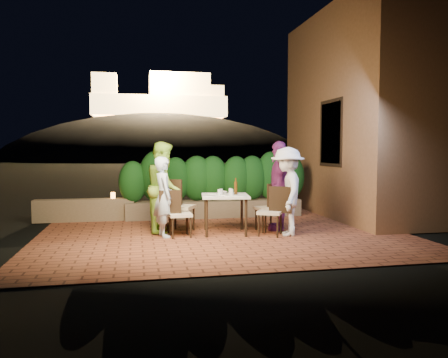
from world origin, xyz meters
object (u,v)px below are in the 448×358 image
object	(u,v)px
diner_green	(164,187)
diner_purple	(279,186)
bowl	(223,192)
dining_table	(225,214)
chair_left_front	(180,213)
diner_white	(287,191)
chair_right_front	(270,211)
parapet_lamp	(113,195)
chair_right_back	(268,207)
beer_bottle	(236,186)
diner_blue	(163,197)
chair_left_back	(181,206)

from	to	relation	value
diner_green	diner_purple	size ratio (longest dim) A/B	0.99
diner_purple	bowl	bearing A→B (deg)	-76.59
dining_table	chair_left_front	bearing A→B (deg)	-169.15
dining_table	diner_green	world-z (taller)	diner_green
diner_green	diner_white	bearing A→B (deg)	-101.01
chair_right_front	parapet_lamp	world-z (taller)	chair_right_front
chair_right_back	beer_bottle	bearing A→B (deg)	-9.72
diner_green	chair_right_back	bearing A→B (deg)	-89.50
chair_right_back	chair_right_front	bearing A→B (deg)	60.97
dining_table	parapet_lamp	size ratio (longest dim) A/B	6.33
parapet_lamp	chair_left_front	bearing A→B (deg)	-59.13
chair_right_back	parapet_lamp	world-z (taller)	chair_right_back
dining_table	bowl	distance (m)	0.51
dining_table	chair_left_front	distance (m)	0.90
beer_bottle	parapet_lamp	xyz separation A→B (m)	(-2.43, 2.01, -0.34)
chair_right_front	diner_white	size ratio (longest dim) A/B	0.56
diner_purple	diner_white	bearing A→B (deg)	17.95
chair_left_front	diner_green	world-z (taller)	diner_green
diner_purple	beer_bottle	bearing A→B (deg)	-60.81
beer_bottle	diner_purple	size ratio (longest dim) A/B	0.18
beer_bottle	chair_right_front	distance (m)	0.83
chair_right_back	diner_white	distance (m)	0.67
chair_right_front	diner_blue	distance (m)	2.02
chair_right_front	chair_left_front	bearing A→B (deg)	21.87
dining_table	diner_blue	xyz separation A→B (m)	(-1.19, -0.09, 0.37)
bowl	chair_right_back	size ratio (longest dim) A/B	0.17
diner_green	bowl	bearing A→B (deg)	-85.42
diner_blue	diner_green	xyz separation A→B (m)	(0.04, 0.50, 0.14)
beer_bottle	diner_white	bearing A→B (deg)	-26.30
chair_right_back	diner_white	world-z (taller)	diner_white
bowl	diner_white	bearing A→B (deg)	-33.58
diner_green	diner_purple	distance (m)	2.30
chair_left_back	diner_blue	size ratio (longest dim) A/B	0.69
dining_table	diner_blue	world-z (taller)	diner_blue
chair_left_back	beer_bottle	bearing A→B (deg)	10.36
dining_table	chair_left_front	size ratio (longest dim) A/B	1.01
chair_right_back	diner_white	bearing A→B (deg)	96.80
diner_blue	diner_green	bearing A→B (deg)	-16.60
chair_left_front	beer_bottle	bearing A→B (deg)	7.12
diner_blue	diner_white	distance (m)	2.33
chair_right_front	beer_bottle	bearing A→B (deg)	-6.58
chair_left_back	dining_table	bearing A→B (deg)	4.34
diner_green	diner_purple	bearing A→B (deg)	-87.12
dining_table	diner_blue	distance (m)	1.25
bowl	chair_left_front	world-z (taller)	chair_left_front
diner_purple	parapet_lamp	world-z (taller)	diner_purple
diner_blue	diner_purple	xyz separation A→B (m)	(2.34, 0.26, 0.15)
chair_left_back	diner_green	distance (m)	0.49
beer_bottle	chair_right_back	bearing A→B (deg)	5.92
chair_right_back	diner_white	xyz separation A→B (m)	(0.21, -0.52, 0.37)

